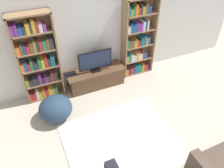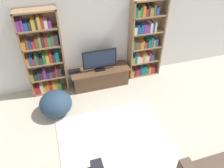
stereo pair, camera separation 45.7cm
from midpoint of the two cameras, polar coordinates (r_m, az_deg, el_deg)
name	(u,v)px [view 1 (the left image)]	position (r m, az deg, el deg)	size (l,w,h in m)	color
wall_back	(91,35)	(5.41, -8.00, 12.60)	(8.80, 0.06, 2.60)	silver
bookshelf_left	(38,60)	(5.21, -21.23, 5.71)	(0.87, 0.30, 2.09)	#93704C
bookshelf_right	(137,40)	(5.79, 4.28, 11.42)	(0.87, 0.30, 2.09)	#93704C
tv_stand	(96,78)	(5.68, -6.53, 1.56)	(1.50, 0.52, 0.47)	brown
television	(95,61)	(5.36, -6.85, 5.99)	(0.85, 0.16, 0.56)	black
laptop	(70,74)	(5.48, -13.25, 2.39)	(0.31, 0.21, 0.03)	#28282D
area_rug	(121,141)	(4.51, -0.67, -14.71)	(2.18, 1.85, 0.02)	beige
beanbag_ottoman	(56,108)	(4.96, -17.12, -6.23)	(0.72, 0.72, 0.53)	#23384C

